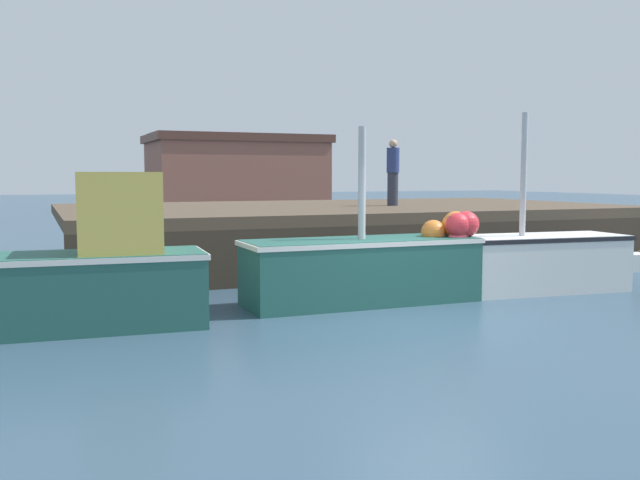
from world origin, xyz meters
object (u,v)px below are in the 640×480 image
fishing_boat_near_left (99,270)px  dockworker (393,172)px  fishing_boat_near_right (361,269)px  fishing_boat_mid (516,259)px

fishing_boat_near_left → dockworker: dockworker is taller
fishing_boat_near_right → dockworker: size_ratio=2.36×
fishing_boat_near_left → fishing_boat_mid: size_ratio=0.77×
fishing_boat_near_right → fishing_boat_mid: 3.20m
fishing_boat_near_right → dockworker: (3.70, 5.75, 1.69)m
fishing_boat_near_left → fishing_boat_mid: fishing_boat_mid is taller
fishing_boat_near_left → fishing_boat_mid: (7.58, 0.25, -0.21)m
fishing_boat_near_left → fishing_boat_mid: 7.59m
fishing_boat_near_right → fishing_boat_mid: bearing=-1.9°
fishing_boat_near_left → dockworker: 10.23m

